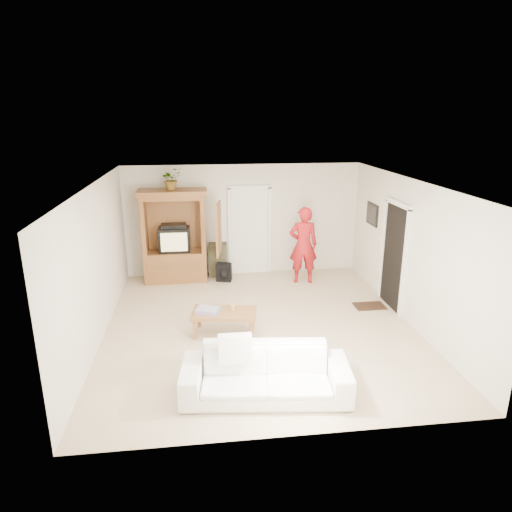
{
  "coord_description": "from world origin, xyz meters",
  "views": [
    {
      "loc": [
        -1.01,
        -7.48,
        3.69
      ],
      "look_at": [
        0.0,
        0.6,
        1.15
      ],
      "focal_mm": 32.0,
      "sensor_mm": 36.0,
      "label": 1
    }
  ],
  "objects_px": {
    "armoire": "(176,242)",
    "sofa": "(265,374)",
    "man": "(303,245)",
    "coffee_table": "(224,314)"
  },
  "relations": [
    {
      "from": "armoire",
      "to": "sofa",
      "type": "bearing_deg",
      "value": -74.05
    },
    {
      "from": "armoire",
      "to": "man",
      "type": "height_order",
      "value": "armoire"
    },
    {
      "from": "man",
      "to": "sofa",
      "type": "distance_m",
      "value": 4.56
    },
    {
      "from": "coffee_table",
      "to": "sofa",
      "type": "bearing_deg",
      "value": -67.52
    },
    {
      "from": "man",
      "to": "sofa",
      "type": "height_order",
      "value": "man"
    },
    {
      "from": "sofa",
      "to": "coffee_table",
      "type": "height_order",
      "value": "sofa"
    },
    {
      "from": "armoire",
      "to": "coffee_table",
      "type": "xyz_separation_m",
      "value": [
        0.92,
        -2.87,
        -0.55
      ]
    },
    {
      "from": "man",
      "to": "armoire",
      "type": "bearing_deg",
      "value": -5.22
    },
    {
      "from": "armoire",
      "to": "coffee_table",
      "type": "relative_size",
      "value": 1.76
    },
    {
      "from": "armoire",
      "to": "sofa",
      "type": "relative_size",
      "value": 0.93
    }
  ]
}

